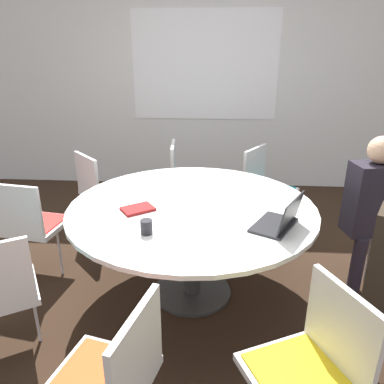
{
  "coord_description": "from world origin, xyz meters",
  "views": [
    {
      "loc": [
        0.16,
        -2.42,
        1.8
      ],
      "look_at": [
        0.0,
        0.0,
        0.84
      ],
      "focal_mm": 35.0,
      "sensor_mm": 36.0,
      "label": 1
    }
  ],
  "objects_px": {
    "chair_8": "(313,362)",
    "laptop": "(281,220)",
    "person_1": "(373,203)",
    "chair_3": "(186,176)",
    "chair_7": "(112,375)",
    "chair_2": "(265,183)",
    "coffee_cup": "(146,227)",
    "spiral_notebook": "(138,209)",
    "chair_5": "(30,221)",
    "chair_4": "(101,188)"
  },
  "relations": [
    {
      "from": "chair_5",
      "to": "person_1",
      "type": "bearing_deg",
      "value": 10.78
    },
    {
      "from": "chair_2",
      "to": "person_1",
      "type": "bearing_deg",
      "value": 70.49
    },
    {
      "from": "chair_7",
      "to": "spiral_notebook",
      "type": "bearing_deg",
      "value": 19.76
    },
    {
      "from": "chair_8",
      "to": "laptop",
      "type": "bearing_deg",
      "value": -22.31
    },
    {
      "from": "chair_7",
      "to": "laptop",
      "type": "relative_size",
      "value": 2.13
    },
    {
      "from": "chair_3",
      "to": "coffee_cup",
      "type": "height_order",
      "value": "chair_3"
    },
    {
      "from": "chair_2",
      "to": "chair_5",
      "type": "bearing_deg",
      "value": -29.81
    },
    {
      "from": "chair_2",
      "to": "spiral_notebook",
      "type": "xyz_separation_m",
      "value": [
        -1.02,
        -1.23,
        0.24
      ]
    },
    {
      "from": "chair_3",
      "to": "chair_2",
      "type": "bearing_deg",
      "value": 74.36
    },
    {
      "from": "chair_3",
      "to": "laptop",
      "type": "distance_m",
      "value": 1.78
    },
    {
      "from": "chair_5",
      "to": "chair_7",
      "type": "distance_m",
      "value": 1.75
    },
    {
      "from": "chair_4",
      "to": "chair_8",
      "type": "bearing_deg",
      "value": -6.36
    },
    {
      "from": "chair_2",
      "to": "chair_7",
      "type": "bearing_deg",
      "value": 12.56
    },
    {
      "from": "chair_5",
      "to": "coffee_cup",
      "type": "xyz_separation_m",
      "value": [
        1.05,
        -0.58,
        0.28
      ]
    },
    {
      "from": "chair_5",
      "to": "chair_3",
      "type": "bearing_deg",
      "value": 54.41
    },
    {
      "from": "person_1",
      "to": "laptop",
      "type": "xyz_separation_m",
      "value": [
        -0.77,
        -0.53,
        0.09
      ]
    },
    {
      "from": "spiral_notebook",
      "to": "chair_3",
      "type": "bearing_deg",
      "value": 81.4
    },
    {
      "from": "chair_2",
      "to": "chair_8",
      "type": "xyz_separation_m",
      "value": [
        -0.05,
        -2.27,
        0.0
      ]
    },
    {
      "from": "chair_4",
      "to": "chair_5",
      "type": "xyz_separation_m",
      "value": [
        -0.35,
        -0.75,
        0.0
      ]
    },
    {
      "from": "chair_4",
      "to": "person_1",
      "type": "relative_size",
      "value": 0.71
    },
    {
      "from": "chair_3",
      "to": "coffee_cup",
      "type": "distance_m",
      "value": 1.76
    },
    {
      "from": "chair_2",
      "to": "coffee_cup",
      "type": "bearing_deg",
      "value": 3.44
    },
    {
      "from": "chair_7",
      "to": "chair_3",
      "type": "bearing_deg",
      "value": 12.04
    },
    {
      "from": "laptop",
      "to": "spiral_notebook",
      "type": "height_order",
      "value": "laptop"
    },
    {
      "from": "person_1",
      "to": "laptop",
      "type": "distance_m",
      "value": 0.94
    },
    {
      "from": "chair_5",
      "to": "spiral_notebook",
      "type": "height_order",
      "value": "chair_5"
    },
    {
      "from": "laptop",
      "to": "chair_2",
      "type": "bearing_deg",
      "value": -154.55
    },
    {
      "from": "chair_8",
      "to": "coffee_cup",
      "type": "bearing_deg",
      "value": 25.53
    },
    {
      "from": "person_1",
      "to": "chair_8",
      "type": "bearing_deg",
      "value": 52.0
    },
    {
      "from": "chair_4",
      "to": "chair_5",
      "type": "distance_m",
      "value": 0.83
    },
    {
      "from": "chair_7",
      "to": "chair_8",
      "type": "bearing_deg",
      "value": -67.38
    },
    {
      "from": "chair_5",
      "to": "chair_2",
      "type": "bearing_deg",
      "value": 35.79
    },
    {
      "from": "chair_3",
      "to": "chair_8",
      "type": "bearing_deg",
      "value": 13.57
    },
    {
      "from": "chair_3",
      "to": "spiral_notebook",
      "type": "relative_size",
      "value": 3.31
    },
    {
      "from": "chair_8",
      "to": "person_1",
      "type": "xyz_separation_m",
      "value": [
        0.73,
        1.36,
        0.2
      ]
    },
    {
      "from": "spiral_notebook",
      "to": "coffee_cup",
      "type": "relative_size",
      "value": 2.91
    },
    {
      "from": "chair_5",
      "to": "laptop",
      "type": "relative_size",
      "value": 2.13
    },
    {
      "from": "chair_8",
      "to": "person_1",
      "type": "relative_size",
      "value": 0.71
    },
    {
      "from": "chair_2",
      "to": "chair_3",
      "type": "xyz_separation_m",
      "value": [
        -0.81,
        0.17,
        0.0
      ]
    },
    {
      "from": "chair_3",
      "to": "chair_7",
      "type": "distance_m",
      "value": 2.56
    },
    {
      "from": "chair_5",
      "to": "laptop",
      "type": "height_order",
      "value": "laptop"
    },
    {
      "from": "chair_3",
      "to": "chair_7",
      "type": "height_order",
      "value": "same"
    },
    {
      "from": "coffee_cup",
      "to": "laptop",
      "type": "bearing_deg",
      "value": 8.94
    },
    {
      "from": "chair_7",
      "to": "chair_8",
      "type": "relative_size",
      "value": 1.0
    },
    {
      "from": "chair_5",
      "to": "spiral_notebook",
      "type": "xyz_separation_m",
      "value": [
        0.93,
        -0.25,
        0.24
      ]
    },
    {
      "from": "chair_5",
      "to": "person_1",
      "type": "relative_size",
      "value": 0.71
    },
    {
      "from": "chair_7",
      "to": "spiral_notebook",
      "type": "height_order",
      "value": "chair_7"
    },
    {
      "from": "coffee_cup",
      "to": "chair_3",
      "type": "bearing_deg",
      "value": 86.99
    },
    {
      "from": "chair_5",
      "to": "person_1",
      "type": "distance_m",
      "value": 2.64
    },
    {
      "from": "chair_8",
      "to": "laptop",
      "type": "height_order",
      "value": "laptop"
    }
  ]
}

